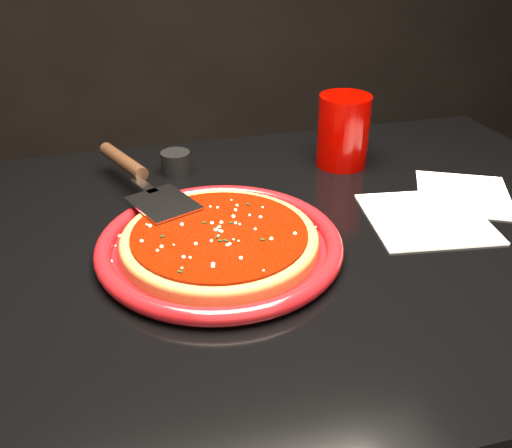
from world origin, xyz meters
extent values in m
cube|color=black|center=(0.00, 0.00, 0.38)|extent=(1.20, 0.80, 0.75)
cylinder|color=maroon|center=(-0.06, -0.02, 0.76)|extent=(0.38, 0.38, 0.03)
cylinder|color=brown|center=(-0.06, -0.02, 0.77)|extent=(0.30, 0.30, 0.01)
torus|color=brown|center=(-0.06, -0.02, 0.77)|extent=(0.30, 0.30, 0.02)
cylinder|color=#700F00|center=(-0.06, -0.02, 0.78)|extent=(0.27, 0.27, 0.01)
cylinder|color=#8C0200|center=(0.22, 0.22, 0.81)|extent=(0.12, 0.12, 0.13)
cube|color=white|center=(0.27, -0.01, 0.75)|extent=(0.20, 0.20, 0.00)
cube|color=white|center=(0.37, 0.05, 0.75)|extent=(0.20, 0.21, 0.00)
cylinder|color=black|center=(-0.08, 0.26, 0.77)|extent=(0.06, 0.06, 0.04)
camera|label=1|loc=(-0.19, -0.68, 1.18)|focal=40.00mm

